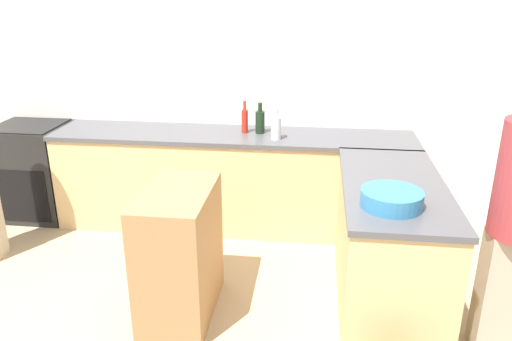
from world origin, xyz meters
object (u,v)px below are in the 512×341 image
(island_table, at_px, (180,253))
(range_oven, at_px, (35,171))
(wine_bottle_dark, at_px, (260,121))
(mixing_bowl, at_px, (392,199))
(vinegar_bottle_clear, at_px, (276,127))
(hot_sauce_bottle, at_px, (245,120))

(island_table, bearing_deg, range_oven, 143.03)
(range_oven, relative_size, wine_bottle_dark, 3.32)
(island_table, bearing_deg, mixing_bowl, -2.53)
(vinegar_bottle_clear, distance_m, hot_sauce_bottle, 0.34)
(range_oven, relative_size, hot_sauce_bottle, 3.15)
(hot_sauce_bottle, bearing_deg, vinegar_bottle_clear, -30.21)
(range_oven, distance_m, mixing_bowl, 3.54)
(range_oven, bearing_deg, hot_sauce_bottle, 1.09)
(island_table, height_order, wine_bottle_dark, wine_bottle_dark)
(mixing_bowl, xyz_separation_m, vinegar_bottle_clear, (-0.81, 1.31, 0.06))
(vinegar_bottle_clear, bearing_deg, island_table, -113.38)
(wine_bottle_dark, bearing_deg, hot_sauce_bottle, -177.50)
(range_oven, height_order, hot_sauce_bottle, hot_sauce_bottle)
(wine_bottle_dark, distance_m, hot_sauce_bottle, 0.14)
(mixing_bowl, bearing_deg, hot_sauce_bottle, 126.80)
(mixing_bowl, distance_m, wine_bottle_dark, 1.78)
(vinegar_bottle_clear, relative_size, hot_sauce_bottle, 0.92)
(mixing_bowl, xyz_separation_m, hot_sauce_bottle, (-1.11, 1.49, 0.06))
(mixing_bowl, height_order, hot_sauce_bottle, hot_sauce_bottle)
(island_table, relative_size, hot_sauce_bottle, 3.13)
(vinegar_bottle_clear, height_order, wine_bottle_dark, wine_bottle_dark)
(wine_bottle_dark, bearing_deg, mixing_bowl, -56.87)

